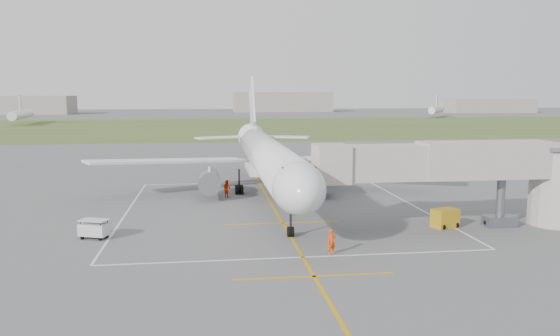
{
  "coord_description": "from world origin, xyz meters",
  "views": [
    {
      "loc": [
        -6.35,
        -55.62,
        11.11
      ],
      "look_at": [
        0.57,
        -4.0,
        4.0
      ],
      "focal_mm": 35.0,
      "sensor_mm": 36.0,
      "label": 1
    }
  ],
  "objects": [
    {
      "name": "ramp_worker_wing",
      "position": [
        -4.32,
        2.75,
        0.94
      ],
      "size": [
        1.12,
        1.16,
        1.88
      ],
      "primitive_type": "imported",
      "rotation": [
        0.0,
        0.0,
        2.21
      ],
      "color": "red",
      "rests_on": "ground"
    },
    {
      "name": "jet_bridge",
      "position": [
        15.72,
        -13.5,
        4.74
      ],
      "size": [
        23.4,
        5.0,
        7.2
      ],
      "color": "#AFA89E",
      "rests_on": "ground"
    },
    {
      "name": "distant_aircraft",
      "position": [
        14.55,
        175.02,
        3.59
      ],
      "size": [
        189.89,
        69.03,
        8.85
      ],
      "color": "silver",
      "rests_on": "ground"
    },
    {
      "name": "baggage_cart",
      "position": [
        -15.12,
        -13.01,
        0.76
      ],
      "size": [
        2.45,
        1.96,
        1.49
      ],
      "rotation": [
        0.0,
        0.0,
        -0.37
      ],
      "color": "silver",
      "rests_on": "ground"
    },
    {
      "name": "apron_markings",
      "position": [
        0.0,
        -5.82,
        0.01
      ],
      "size": [
        28.2,
        60.0,
        0.01
      ],
      "color": "#C2890B",
      "rests_on": "ground"
    },
    {
      "name": "distant_hangars",
      "position": [
        -16.15,
        265.19,
        5.17
      ],
      "size": [
        345.0,
        49.0,
        12.0
      ],
      "color": "gray",
      "rests_on": "ground"
    },
    {
      "name": "airliner",
      "position": [
        -0.0,
        0.75,
        4.39
      ],
      "size": [
        38.93,
        46.75,
        13.52
      ],
      "color": "silver",
      "rests_on": "ground"
    },
    {
      "name": "ramp_worker_nose",
      "position": [
        2.09,
        -19.65,
        0.9
      ],
      "size": [
        0.77,
        0.66,
        1.8
      ],
      "primitive_type": "imported",
      "rotation": [
        0.0,
        0.0,
        0.41
      ],
      "color": "#FF4308",
      "rests_on": "ground"
    },
    {
      "name": "gpu_unit",
      "position": [
        13.29,
        -13.24,
        0.77
      ],
      "size": [
        2.41,
        2.0,
        1.56
      ],
      "rotation": [
        0.0,
        0.0,
        0.33
      ],
      "color": "#B78916",
      "rests_on": "ground"
    },
    {
      "name": "grass_strip",
      "position": [
        0.0,
        130.0,
        0.01
      ],
      "size": [
        700.0,
        120.0,
        0.02
      ],
      "primitive_type": "cube",
      "color": "#445927",
      "rests_on": "ground"
    },
    {
      "name": "ground",
      "position": [
        0.0,
        0.0,
        0.0
      ],
      "size": [
        700.0,
        700.0,
        0.0
      ],
      "primitive_type": "plane",
      "color": "#545456",
      "rests_on": "ground"
    }
  ]
}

